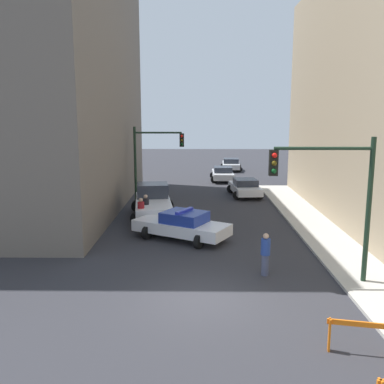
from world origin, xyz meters
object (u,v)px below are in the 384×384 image
Objects in this scene: traffic_light_far at (151,153)px; white_truck at (153,202)px; traffic_light_near at (337,188)px; parked_car_near at (245,187)px; pedestrian_sidewalk at (265,254)px; parked_car_far at (231,164)px; barrier_mid at (359,332)px; pedestrian_crossing at (141,213)px; police_car at (182,225)px; parked_car_mid at (223,173)px; pedestrian_corner at (146,209)px.

white_truck is (0.54, -4.40, -2.49)m from traffic_light_far.
traffic_light_near is 0.93× the size of white_truck.
parked_car_near is 15.86m from pedestrian_sidewalk.
parked_car_far is at bearing 67.86° from traffic_light_far.
white_truck is at bearing 34.10° from pedestrian_sidewalk.
pedestrian_sidewalk reaches higher than barrier_mid.
parked_car_near is at bearing 94.51° from traffic_light_near.
parked_car_far is 30.24m from pedestrian_sidewalk.
police_car is at bearing -137.17° from pedestrian_crossing.
traffic_light_far is 3.13× the size of pedestrian_sidewalk.
parked_car_mid is 17.20m from pedestrian_crossing.
pedestrian_crossing is (-6.57, -9.12, 0.19)m from parked_car_near.
traffic_light_near is at bearing -29.02° from pedestrian_corner.
traffic_light_near reaches higher than parked_car_far.
traffic_light_near is 3.13× the size of pedestrian_sidewalk.
parked_car_near is (-1.31, 16.63, -2.86)m from traffic_light_near.
pedestrian_sidewalk is at bearing -67.86° from white_truck.
pedestrian_crossing is (-2.27, 2.04, 0.14)m from police_car.
traffic_light_far is at bearing 27.44° from pedestrian_sidewalk.
pedestrian_sidewalk is (-2.28, 0.80, -2.67)m from traffic_light_near.
traffic_light_near is 1.17× the size of parked_car_near.
traffic_light_near is 1.18× the size of parked_car_far.
traffic_light_near is at bearing -60.77° from traffic_light_far.
pedestrian_corner is at bearing -133.50° from parked_car_near.
police_car is (-5.61, 5.47, -2.81)m from traffic_light_near.
traffic_light_near is 31.18m from parked_car_far.
police_car is 1.16× the size of parked_car_mid.
white_truck is 1.28× the size of parked_car_far.
parked_car_near and parked_car_far have the same top height.
pedestrian_corner is (-0.25, -1.48, -0.04)m from white_truck.
barrier_mid is (0.59, -21.25, -0.06)m from parked_car_near.
traffic_light_near is 11.21m from pedestrian_crossing.
pedestrian_crossing is 0.97m from pedestrian_corner.
pedestrian_sidewalk reaches higher than police_car.
white_truck reaches higher than police_car.
parked_car_near is 2.68× the size of pedestrian_corner.
pedestrian_corner is (-7.74, 8.47, -2.67)m from traffic_light_near.
parked_car_mid is (-1.24, 7.24, 0.00)m from parked_car_near.
pedestrian_sidewalk is (5.21, -9.15, -0.04)m from white_truck.
barrier_mid is at bearing -159.56° from pedestrian_sidewalk.
traffic_light_near is 8.32m from police_car.
pedestrian_corner is 1.05× the size of barrier_mid.
parked_car_far is (0.07, 14.39, 0.00)m from parked_car_near.
parked_car_far is at bearing 2.48° from pedestrian_sidewalk.
pedestrian_corner is at bearing 132.41° from traffic_light_near.
barrier_mid is (7.31, -18.97, -2.78)m from traffic_light_far.
traffic_light_far is at bearing 119.23° from traffic_light_near.
pedestrian_sidewalk is at bearing -115.16° from police_car.
parked_car_mid is 2.59× the size of pedestrian_corner.
traffic_light_far is (-8.03, 14.35, -0.13)m from traffic_light_near.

